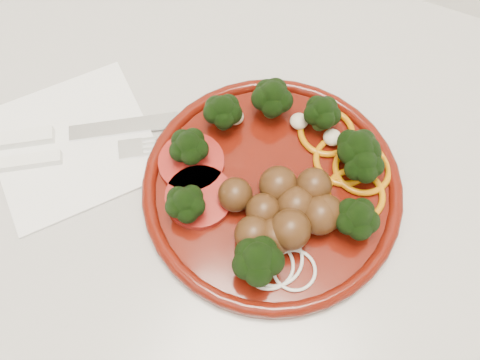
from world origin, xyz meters
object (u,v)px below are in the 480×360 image
at_px(napkin, 73,143).
at_px(knife, 48,135).
at_px(plate, 279,183).
at_px(fork, 44,159).

bearing_deg(napkin, knife, -169.65).
distance_m(napkin, knife, 0.03).
bearing_deg(plate, napkin, -170.33).
distance_m(knife, fork, 0.03).
bearing_deg(plate, knife, -170.26).
bearing_deg(fork, plate, -16.77).
height_order(plate, knife, plate).
xyz_separation_m(napkin, knife, (-0.03, -0.00, 0.01)).
xyz_separation_m(plate, napkin, (-0.22, -0.04, -0.02)).
xyz_separation_m(napkin, fork, (-0.01, -0.03, 0.01)).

